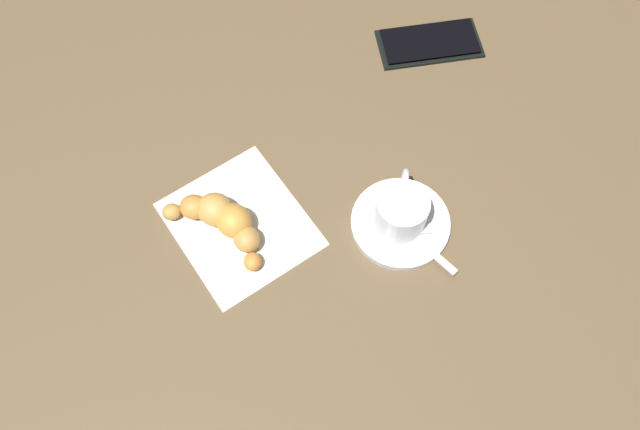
# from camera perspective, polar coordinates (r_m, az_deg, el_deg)

# --- Properties ---
(ground_plane) EXTENTS (1.80, 1.80, 0.00)m
(ground_plane) POSITION_cam_1_polar(r_m,az_deg,el_deg) (0.81, 0.22, -0.61)
(ground_plane) COLOR brown
(saucer) EXTENTS (0.12, 0.12, 0.01)m
(saucer) POSITION_cam_1_polar(r_m,az_deg,el_deg) (0.81, 7.11, -0.73)
(saucer) COLOR silver
(saucer) RESTS_ON ground
(espresso_cup) EXTENTS (0.06, 0.09, 0.05)m
(espresso_cup) POSITION_cam_1_polar(r_m,az_deg,el_deg) (0.78, 7.20, 0.44)
(espresso_cup) COLOR silver
(espresso_cup) RESTS_ON saucer
(teaspoon) EXTENTS (0.07, 0.12, 0.01)m
(teaspoon) POSITION_cam_1_polar(r_m,az_deg,el_deg) (0.80, 7.24, -0.97)
(teaspoon) COLOR silver
(teaspoon) RESTS_ON saucer
(sugar_packet) EXTENTS (0.03, 0.06, 0.01)m
(sugar_packet) POSITION_cam_1_polar(r_m,az_deg,el_deg) (0.81, 9.01, 0.17)
(sugar_packet) COLOR white
(sugar_packet) RESTS_ON saucer
(napkin) EXTENTS (0.19, 0.21, 0.00)m
(napkin) POSITION_cam_1_polar(r_m,az_deg,el_deg) (0.81, -7.08, -0.79)
(napkin) COLOR white
(napkin) RESTS_ON ground
(croissant) EXTENTS (0.11, 0.13, 0.04)m
(croissant) POSITION_cam_1_polar(r_m,az_deg,el_deg) (0.79, -8.64, -0.35)
(croissant) COLOR orange
(croissant) RESTS_ON napkin
(cell_phone) EXTENTS (0.16, 0.09, 0.01)m
(cell_phone) POSITION_cam_1_polar(r_m,az_deg,el_deg) (0.97, 9.65, 14.77)
(cell_phone) COLOR black
(cell_phone) RESTS_ON ground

